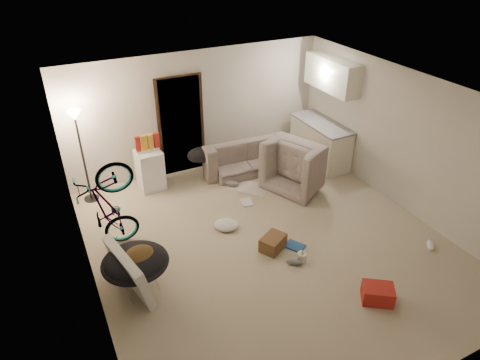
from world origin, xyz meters
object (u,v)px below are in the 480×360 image
bicycle (112,226)px  drink_case_b (378,294)px  mini_fridge (150,170)px  juicer (302,256)px  armchair (303,167)px  drink_case_a (273,243)px  floor_lamp (79,137)px  sofa (243,157)px  saucer_chair (136,267)px  tv_box (129,271)px  kitchen_counter (320,143)px

bicycle → drink_case_b: (3.03, -2.79, -0.31)m
mini_fridge → juicer: size_ratio=3.88×
armchair → drink_case_a: bearing=111.1°
floor_lamp → mini_fridge: 1.48m
sofa → saucer_chair: (-2.96, -2.53, 0.13)m
drink_case_a → tv_box: bearing=148.5°
drink_case_a → armchair: bearing=15.6°
floor_lamp → kitchen_counter: floor_lamp is taller
mini_fridge → kitchen_counter: bearing=-11.8°
mini_fridge → drink_case_b: 4.78m
floor_lamp → tv_box: 2.89m
floor_lamp → mini_fridge: bearing=-4.9°
sofa → armchair: bearing=129.7°
armchair → mini_fridge: bearing=43.9°
bicycle → juicer: (2.54, -1.63, -0.35)m
sofa → bicycle: 3.39m
armchair → tv_box: (-3.87, -1.45, -0.01)m
armchair → bicycle: bearing=72.3°
drink_case_a → juicer: drink_case_a is taller
drink_case_a → saucer_chair: bearing=148.4°
drink_case_b → juicer: size_ratio=2.04×
kitchen_counter → bicycle: bicycle is taller
floor_lamp → armchair: 4.28m
drink_case_a → juicer: 0.52m
floor_lamp → armchair: floor_lamp is taller
saucer_chair → juicer: bearing=-12.9°
saucer_chair → drink_case_a: size_ratio=2.26×
saucer_chair → juicer: 2.52m
armchair → drink_case_b: bearing=141.8°
kitchen_counter → saucer_chair: size_ratio=1.59×
bicycle → drink_case_a: bearing=-114.8°
armchair → drink_case_a: 2.24m
tv_box → drink_case_b: tv_box is taller
kitchen_counter → mini_fridge: bearing=171.5°
kitchen_counter → mini_fridge: (-3.66, 0.55, -0.04)m
drink_case_a → juicer: size_ratio=2.01×
kitchen_counter → armchair: kitchen_counter is taller
floor_lamp → drink_case_a: bearing=-50.0°
sofa → armchair: (0.81, -1.08, 0.10)m
sofa → mini_fridge: bearing=-0.2°
floor_lamp → kitchen_counter: 4.95m
kitchen_counter → tv_box: kitchen_counter is taller
drink_case_a → floor_lamp: bearing=101.2°
armchair → saucer_chair: bearing=87.8°
bicycle → tv_box: (0.00, -1.07, -0.08)m
armchair → juicer: (-1.33, -2.01, -0.28)m
armchair → drink_case_a: size_ratio=2.70×
drink_case_a → bicycle: bearing=123.9°
kitchen_counter → drink_case_b: (-1.70, -3.80, -0.32)m
drink_case_b → juicer: (-0.49, 1.16, -0.04)m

